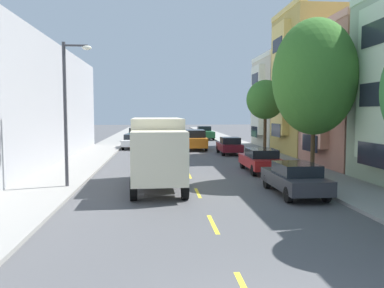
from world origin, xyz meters
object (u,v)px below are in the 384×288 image
at_px(street_tree_second, 314,77).
at_px(street_lamp, 68,103).
at_px(parked_pickup_teal, 137,135).
at_px(moving_orange_sedan, 195,140).
at_px(street_tree_third, 265,100).
at_px(parked_hatchback_burgundy, 229,146).
at_px(parked_sedan_red, 261,160).
at_px(parked_sedan_charcoal, 295,178).
at_px(parked_sedan_white, 133,141).
at_px(delivery_box_truck, 157,149).
at_px(parked_pickup_forest, 205,133).

height_order(street_tree_second, street_lamp, street_tree_second).
distance_m(parked_pickup_teal, moving_orange_sedan, 13.15).
bearing_deg(street_tree_third, street_tree_second, -90.00).
distance_m(parked_hatchback_burgundy, parked_sedan_red, 10.18).
xyz_separation_m(street_lamp, parked_sedan_charcoal, (10.17, -2.23, -3.30)).
bearing_deg(parked_pickup_teal, street_lamp, -92.92).
relative_size(parked_sedan_charcoal, parked_sedan_red, 1.00).
bearing_deg(parked_sedan_white, parked_hatchback_burgundy, -36.04).
height_order(street_tree_second, parked_hatchback_burgundy, street_tree_second).
xyz_separation_m(street_lamp, parked_hatchback_burgundy, (10.31, 14.65, -3.29)).
bearing_deg(parked_hatchback_burgundy, parked_sedan_white, 143.96).
xyz_separation_m(delivery_box_truck, parked_hatchback_burgundy, (6.17, 14.57, -1.13)).
xyz_separation_m(street_lamp, moving_orange_sedan, (7.75, 19.11, -3.06)).
bearing_deg(delivery_box_truck, parked_pickup_forest, 79.43).
xyz_separation_m(street_lamp, parked_pickup_teal, (1.57, 30.71, -3.22)).
bearing_deg(parked_hatchback_burgundy, parked_pickup_forest, 89.69).
distance_m(parked_pickup_forest, moving_orange_sedan, 14.81).
xyz_separation_m(street_tree_second, parked_pickup_forest, (-1.94, 32.42, -4.65)).
distance_m(parked_sedan_charcoal, parked_sedan_white, 24.76).
relative_size(parked_pickup_forest, parked_pickup_teal, 0.99).
bearing_deg(parked_hatchback_burgundy, street_tree_second, -81.34).
relative_size(delivery_box_truck, parked_sedan_red, 1.58).
bearing_deg(parked_pickup_forest, parked_sedan_charcoal, -90.39).
bearing_deg(parked_pickup_teal, street_tree_second, -69.90).
bearing_deg(street_tree_second, street_lamp, -174.18).
relative_size(street_lamp, parked_hatchback_burgundy, 1.68).
bearing_deg(parked_sedan_charcoal, street_lamp, 167.64).
height_order(street_lamp, parked_sedan_white, street_lamp).
height_order(street_tree_third, moving_orange_sedan, street_tree_third).
xyz_separation_m(street_tree_third, street_lamp, (-12.35, -10.74, -0.53)).
xyz_separation_m(parked_pickup_teal, parked_sedan_red, (8.83, -26.24, -0.08)).
height_order(street_tree_second, moving_orange_sedan, street_tree_second).
bearing_deg(parked_sedan_charcoal, parked_pickup_forest, 89.61).
relative_size(street_tree_second, street_tree_third, 1.40).
bearing_deg(street_tree_third, parked_sedan_charcoal, -99.55).
bearing_deg(street_tree_second, parked_sedan_charcoal, -122.04).
height_order(street_lamp, parked_pickup_forest, street_lamp).
xyz_separation_m(parked_hatchback_burgundy, moving_orange_sedan, (-2.56, 4.45, 0.23)).
bearing_deg(parked_pickup_forest, street_tree_second, -86.58).
distance_m(parked_sedan_charcoal, moving_orange_sedan, 21.47).
bearing_deg(parked_sedan_red, moving_orange_sedan, 100.26).
xyz_separation_m(parked_pickup_forest, moving_orange_sedan, (-2.66, -14.57, 0.16)).
bearing_deg(parked_sedan_charcoal, street_tree_third, 80.45).
relative_size(street_tree_third, parked_sedan_red, 1.32).
bearing_deg(parked_sedan_white, street_tree_third, -43.63).
height_order(parked_pickup_forest, parked_hatchback_burgundy, parked_pickup_forest).
xyz_separation_m(street_tree_second, moving_orange_sedan, (-4.60, 17.85, -4.49)).
xyz_separation_m(street_tree_third, moving_orange_sedan, (-4.60, 8.37, -3.59)).
height_order(street_lamp, parked_pickup_teal, street_lamp).
distance_m(street_lamp, parked_hatchback_burgundy, 18.21).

